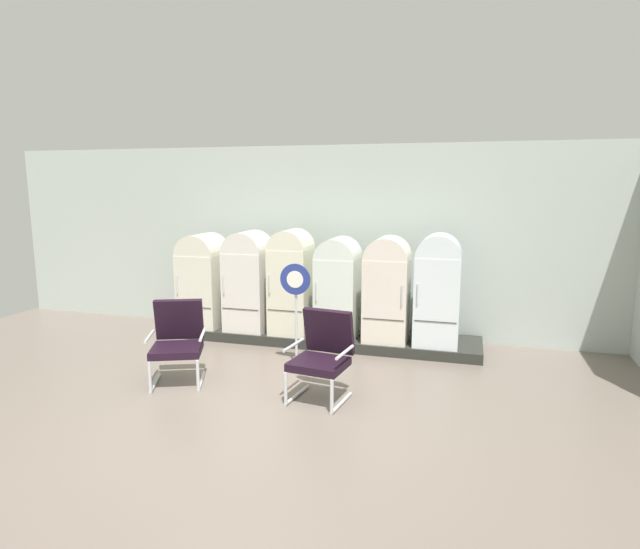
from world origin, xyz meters
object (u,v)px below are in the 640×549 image
at_px(refrigerator_0, 203,277).
at_px(sign_stand, 296,319).
at_px(refrigerator_4, 387,286).
at_px(refrigerator_2, 291,278).
at_px(refrigerator_1, 248,278).
at_px(refrigerator_3, 338,284).
at_px(armchair_right, 323,352).
at_px(armchair_left, 178,339).
at_px(refrigerator_5, 438,286).

height_order(refrigerator_0, sign_stand, refrigerator_0).
bearing_deg(refrigerator_4, refrigerator_2, -179.54).
bearing_deg(sign_stand, refrigerator_1, 136.93).
height_order(refrigerator_4, sign_stand, refrigerator_4).
xyz_separation_m(refrigerator_1, refrigerator_3, (1.47, -0.00, -0.03)).
bearing_deg(refrigerator_4, armchair_right, -102.49).
height_order(refrigerator_0, refrigerator_1, refrigerator_1).
bearing_deg(armchair_left, refrigerator_4, 40.17).
relative_size(refrigerator_3, refrigerator_5, 0.94).
xyz_separation_m(refrigerator_3, refrigerator_4, (0.75, -0.02, 0.02)).
distance_m(refrigerator_0, refrigerator_3, 2.27).
height_order(refrigerator_3, refrigerator_5, refrigerator_5).
relative_size(refrigerator_3, armchair_left, 1.48).
height_order(refrigerator_1, sign_stand, refrigerator_1).
distance_m(refrigerator_3, armchair_left, 2.56).
height_order(refrigerator_4, refrigerator_5, refrigerator_5).
distance_m(refrigerator_3, refrigerator_4, 0.75).
bearing_deg(refrigerator_5, refrigerator_2, -179.81).
bearing_deg(refrigerator_2, armchair_left, -113.18).
xyz_separation_m(refrigerator_2, sign_stand, (0.42, -1.05, -0.36)).
relative_size(refrigerator_1, refrigerator_2, 0.97).
distance_m(refrigerator_0, refrigerator_1, 0.81).
height_order(refrigerator_2, armchair_right, refrigerator_2).
bearing_deg(refrigerator_1, armchair_right, -48.27).
xyz_separation_m(refrigerator_0, refrigerator_2, (1.53, -0.04, 0.06)).
xyz_separation_m(refrigerator_3, armchair_right, (0.31, -1.99, -0.41)).
height_order(refrigerator_0, armchair_right, refrigerator_0).
bearing_deg(refrigerator_2, refrigerator_5, 0.19).
xyz_separation_m(refrigerator_5, armchair_right, (-1.17, -1.97, -0.46)).
height_order(armchair_left, armchair_right, same).
height_order(refrigerator_3, sign_stand, refrigerator_3).
bearing_deg(refrigerator_4, refrigerator_0, 179.41).
distance_m(armchair_left, sign_stand, 1.55).
relative_size(refrigerator_4, refrigerator_5, 0.96).
xyz_separation_m(refrigerator_0, refrigerator_4, (3.02, -0.03, 0.02)).
bearing_deg(refrigerator_5, refrigerator_0, 179.45).
bearing_deg(refrigerator_0, sign_stand, -29.12).
relative_size(refrigerator_0, refrigerator_4, 0.97).
distance_m(refrigerator_5, sign_stand, 2.11).
distance_m(refrigerator_0, armchair_left, 2.15).
height_order(refrigerator_2, armchair_left, refrigerator_2).
bearing_deg(refrigerator_4, refrigerator_5, -0.37).
distance_m(refrigerator_1, refrigerator_2, 0.73).
xyz_separation_m(refrigerator_0, refrigerator_3, (2.27, -0.02, 0.01)).
height_order(refrigerator_2, refrigerator_4, refrigerator_2).
bearing_deg(refrigerator_0, refrigerator_4, -0.59).
bearing_deg(sign_stand, refrigerator_5, 30.39).
bearing_deg(armchair_right, refrigerator_4, 77.51).
bearing_deg(sign_stand, refrigerator_0, 150.88).
height_order(refrigerator_0, armchair_left, refrigerator_0).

